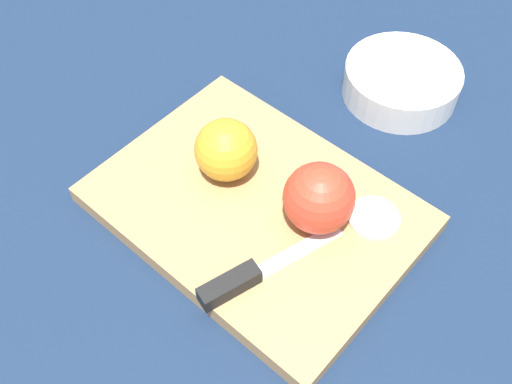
# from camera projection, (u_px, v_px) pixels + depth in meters

# --- Properties ---
(ground_plane) EXTENTS (4.00, 4.00, 0.00)m
(ground_plane) POSITION_uv_depth(u_px,v_px,m) (256.00, 214.00, 0.71)
(ground_plane) COLOR #14233D
(cutting_board) EXTENTS (0.37, 0.28, 0.02)m
(cutting_board) POSITION_uv_depth(u_px,v_px,m) (256.00, 208.00, 0.70)
(cutting_board) COLOR #A37A4C
(cutting_board) RESTS_ON ground_plane
(apple_half_left) EXTENTS (0.07, 0.07, 0.07)m
(apple_half_left) POSITION_uv_depth(u_px,v_px,m) (226.00, 150.00, 0.69)
(apple_half_left) COLOR gold
(apple_half_left) RESTS_ON cutting_board
(apple_half_right) EXTENTS (0.08, 0.08, 0.08)m
(apple_half_right) POSITION_uv_depth(u_px,v_px,m) (319.00, 198.00, 0.64)
(apple_half_right) COLOR red
(apple_half_right) RESTS_ON cutting_board
(knife) EXTENTS (0.06, 0.17, 0.02)m
(knife) POSITION_uv_depth(u_px,v_px,m) (241.00, 280.00, 0.62)
(knife) COLOR silver
(knife) RESTS_ON cutting_board
(apple_slice) EXTENTS (0.06, 0.06, 0.00)m
(apple_slice) POSITION_uv_depth(u_px,v_px,m) (374.00, 218.00, 0.67)
(apple_slice) COLOR #EFE5C6
(apple_slice) RESTS_ON cutting_board
(bowl) EXTENTS (0.16, 0.16, 0.05)m
(bowl) POSITION_uv_depth(u_px,v_px,m) (405.00, 81.00, 0.81)
(bowl) COLOR silver
(bowl) RESTS_ON ground_plane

